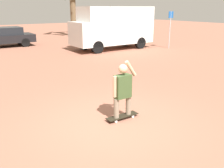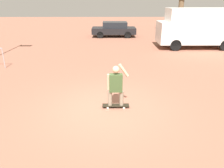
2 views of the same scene
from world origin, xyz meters
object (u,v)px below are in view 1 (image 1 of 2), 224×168
at_px(street_sign, 170,25).
at_px(person_skateboarder, 123,88).
at_px(parked_car_black, 4,37).
at_px(skateboard, 122,116).
at_px(camper_van, 114,26).

bearing_deg(street_sign, person_skateboarder, -141.89).
distance_m(person_skateboarder, parked_car_black, 14.87).
height_order(skateboard, street_sign, street_sign).
xyz_separation_m(skateboard, street_sign, (9.70, 7.61, 1.54)).
bearing_deg(person_skateboarder, parked_car_black, 89.12).
relative_size(camper_van, parked_car_black, 1.36).
bearing_deg(camper_van, person_skateboarder, -123.35).
relative_size(person_skateboarder, street_sign, 0.58).
relative_size(skateboard, street_sign, 0.36).
xyz_separation_m(skateboard, camper_van, (6.29, 9.56, 1.48)).
bearing_deg(camper_van, street_sign, -29.76).
relative_size(parked_car_black, street_sign, 1.65).
relative_size(camper_van, street_sign, 2.25).
distance_m(camper_van, street_sign, 3.93).
height_order(skateboard, camper_van, camper_van).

